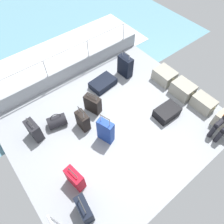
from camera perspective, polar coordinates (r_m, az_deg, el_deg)
name	(u,v)px	position (r m, az deg, el deg)	size (l,w,h in m)	color
ground_plane	(116,123)	(5.43, 1.09, -3.13)	(4.40, 5.20, 0.06)	gray
gunwale_port	(70,71)	(6.45, -11.41, 10.93)	(0.06, 5.20, 0.45)	gray
railing_port	(67,57)	(6.10, -12.27, 14.74)	(0.04, 4.20, 1.02)	silver
sea_wake	(52,62)	(7.84, -16.34, 13.21)	(12.00, 12.00, 0.01)	#598C9E
cargo_crate_0	(164,76)	(6.46, 14.30, 9.70)	(0.64, 0.50, 0.36)	gray
cargo_crate_1	(183,89)	(6.19, 18.96, 5.97)	(0.64, 0.46, 0.39)	gray
cargo_crate_2	(203,103)	(6.08, 23.88, 2.30)	(0.63, 0.38, 0.35)	gray
suitcase_0	(167,112)	(5.62, 14.91, -0.04)	(0.45, 0.66, 0.26)	black
suitcase_1	(83,121)	(5.18, -8.07, -2.37)	(0.37, 0.22, 0.72)	black
suitcase_2	(103,83)	(6.16, -2.52, 7.96)	(0.55, 0.79, 0.21)	black
suitcase_3	(106,131)	(4.86, -1.77, -5.26)	(0.43, 0.29, 0.92)	navy
suitcase_4	(84,209)	(4.37, -7.65, -25.10)	(0.47, 0.26, 0.70)	black
suitcase_5	(93,104)	(5.46, -5.32, 2.22)	(0.48, 0.34, 0.61)	black
suitcase_6	(125,66)	(6.37, 3.67, 12.54)	(0.47, 0.26, 0.80)	black
suitcase_7	(34,130)	(5.31, -20.71, -4.74)	(0.43, 0.25, 0.64)	black
suitcase_8	(75,179)	(4.55, -10.15, -17.64)	(0.45, 0.25, 0.63)	#B70C1E
duffel_bag	(57,121)	(5.42, -14.96, -2.45)	(0.41, 0.53, 0.45)	black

